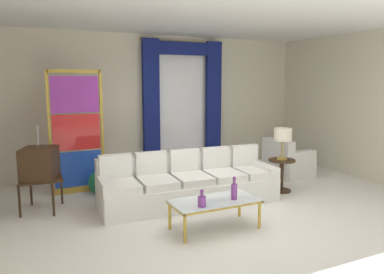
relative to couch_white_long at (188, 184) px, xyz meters
The scene contains 15 objects.
ground_plane 0.77m from the couch_white_long, 66.03° to the right, with size 16.00×16.00×0.00m, color white.
wall_rear 2.71m from the couch_white_long, 83.23° to the left, with size 8.00×0.12×3.00m, color beige.
wall_right 4.12m from the couch_white_long, ahead, with size 0.12×7.00×3.00m, color beige.
ceiling_slab 2.73m from the couch_white_long, 28.45° to the left, with size 8.00×7.60×0.04m, color white.
curtained_window 2.83m from the couch_white_long, 67.45° to the left, with size 2.00×0.17×2.70m.
couch_white_long is the anchor object (origin of this frame).
coffee_table 1.20m from the couch_white_long, 97.30° to the right, with size 1.20×0.58×0.41m.
bottle_blue_decanter 1.31m from the couch_white_long, 86.04° to the right, with size 0.08×0.08×0.32m.
bottle_crystal_tall 1.44m from the couch_white_long, 107.77° to the right, with size 0.11×0.11×0.23m.
vintage_tv 2.34m from the couch_white_long, 164.73° to the left, with size 0.67×0.72×1.35m.
armchair_white 2.72m from the couch_white_long, 14.35° to the left, with size 0.86×0.86×0.80m.
stained_glass_divider 2.20m from the couch_white_long, 138.68° to the left, with size 0.95×0.05×2.20m.
peacock_figurine 1.56m from the couch_white_long, 140.81° to the left, with size 0.44×0.60×0.50m.
round_side_table 1.81m from the couch_white_long, ahead, with size 0.48×0.48×0.59m.
table_lamp_brass 1.94m from the couch_white_long, ahead, with size 0.32×0.32×0.57m.
Camera 1 is at (-2.80, -4.75, 1.98)m, focal length 34.60 mm.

